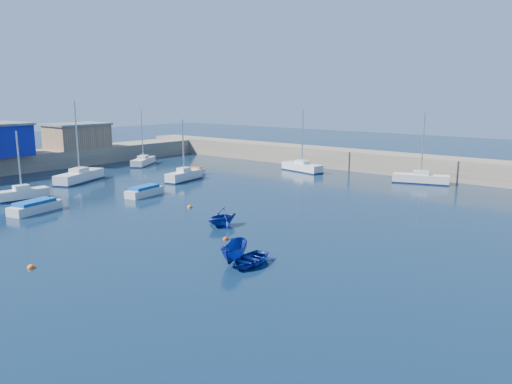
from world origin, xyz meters
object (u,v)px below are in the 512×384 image
Objects in this scene: sailboat_2 at (79,176)px; motorboat_0 at (35,207)px; sailboat_4 at (143,161)px; dinghy_right at (235,252)px; sailboat_3 at (184,175)px; sailboat_6 at (421,178)px; sailboat_5 at (302,167)px; dinghy_left at (222,217)px; sailboat_1 at (22,194)px; motorboat_1 at (144,191)px; motorboat_2 at (191,172)px; dinghy_center at (249,260)px; brick_shed_a at (77,137)px.

sailboat_2 is 15.71m from motorboat_0.
sailboat_4 is 2.42× the size of dinghy_right.
sailboat_3 is 0.89× the size of sailboat_6.
sailboat_5 is at bearing 93.51° from dinghy_right.
dinghy_left is at bearing -146.35° from sailboat_5.
motorboat_1 is (7.88, 9.04, -0.09)m from sailboat_1.
motorboat_2 is at bearing 101.18° from sailboat_6.
sailboat_1 is 0.84× the size of sailboat_4.
sailboat_4 reaches higher than dinghy_left.
brick_shed_a is at bearing 150.82° from dinghy_center.
sailboat_4 is at bearing 126.53° from sailboat_5.
sailboat_3 is at bearing 84.32° from sailboat_1.
dinghy_center is (2.98, -34.87, -0.23)m from sailboat_6.
brick_shed_a is at bearing 144.45° from sailboat_1.
sailboat_6 is (22.94, 16.70, -0.06)m from sailboat_3.
brick_shed_a reaches higher than dinghy_center.
sailboat_1 is 25.42m from sailboat_4.
sailboat_6 reaches higher than sailboat_5.
sailboat_4 is at bearing 158.64° from dinghy_left.
motorboat_2 is 34.21m from dinghy_right.
dinghy_left is at bearing 21.22° from sailboat_1.
sailboat_6 is 2.88× the size of dinghy_left.
sailboat_6 reaches higher than motorboat_2.
sailboat_2 is 12.50m from sailboat_3.
motorboat_1 is at bearing 67.20° from motorboat_0.
sailboat_1 is 43.99m from sailboat_6.
sailboat_2 is at bearing 125.17° from sailboat_1.
motorboat_2 is at bearing 91.37° from sailboat_1.
sailboat_1 is 18.40m from sailboat_3.
motorboat_2 is at bearing 113.33° from sailboat_3.
sailboat_5 is at bearing 110.61° from dinghy_center.
sailboat_2 reaches higher than dinghy_center.
dinghy_right is at bearing -140.37° from sailboat_5.
sailboat_3 is 2.22× the size of dinghy_right.
dinghy_center is (27.88, -21.09, -0.11)m from motorboat_2.
sailboat_4 is (8.61, 5.34, -3.52)m from brick_shed_a.
sailboat_4 is 37.31m from dinghy_left.
sailboat_5 reaches higher than dinghy_right.
sailboat_2 is 1.18× the size of sailboat_4.
sailboat_2 is 1.29× the size of sailboat_3.
dinghy_right is (33.95, -9.75, -0.02)m from sailboat_2.
sailboat_6 reaches higher than dinghy_right.
sailboat_1 is at bearing 170.51° from dinghy_center.
dinghy_center is at bearing -29.48° from dinghy_left.
motorboat_1 is 1.34× the size of dinghy_right.
motorboat_0 is (-20.95, -36.40, -0.08)m from sailboat_6.
brick_shed_a is at bearing 128.55° from sailboat_5.
sailboat_6 is at bearing 25.53° from sailboat_3.
sailboat_2 reaches higher than sailboat_1.
sailboat_1 is at bearing -113.25° from motorboat_2.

